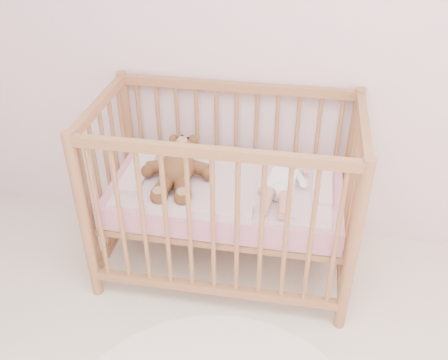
# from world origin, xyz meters

# --- Properties ---
(wall_back) EXTENTS (4.00, 0.02, 2.70)m
(wall_back) POSITION_xyz_m (0.00, 2.00, 1.35)
(wall_back) COLOR silver
(wall_back) RESTS_ON floor
(crib) EXTENTS (1.36, 0.76, 1.00)m
(crib) POSITION_xyz_m (-0.27, 1.60, 0.50)
(crib) COLOR #AE704A
(crib) RESTS_ON floor
(mattress) EXTENTS (1.22, 0.62, 0.13)m
(mattress) POSITION_xyz_m (-0.27, 1.60, 0.49)
(mattress) COLOR pink
(mattress) RESTS_ON crib
(blanket) EXTENTS (1.10, 0.58, 0.06)m
(blanket) POSITION_xyz_m (-0.27, 1.60, 0.56)
(blanket) COLOR pink
(blanket) RESTS_ON mattress
(baby) EXTENTS (0.29, 0.52, 0.12)m
(baby) POSITION_xyz_m (0.02, 1.58, 0.64)
(baby) COLOR white
(baby) RESTS_ON blanket
(teddy_bear) EXTENTS (0.46, 0.61, 0.16)m
(teddy_bear) POSITION_xyz_m (-0.53, 1.58, 0.65)
(teddy_bear) COLOR brown
(teddy_bear) RESTS_ON blanket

